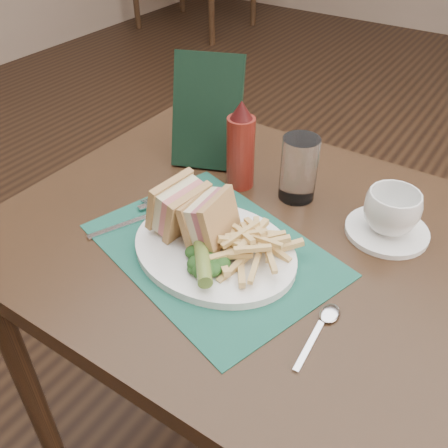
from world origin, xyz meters
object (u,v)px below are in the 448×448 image
at_px(sandwich_half_b, 199,215).
at_px(check_presenter, 207,112).
at_px(sandwich_half_a, 170,201).
at_px(table_main, 244,355).
at_px(ketchup_bottle, 241,145).
at_px(placemat, 212,249).
at_px(saucer, 387,231).
at_px(plate, 214,250).
at_px(coffee_cup, 392,211).
at_px(drinking_glass, 299,169).

height_order(sandwich_half_b, check_presenter, check_presenter).
xyz_separation_m(sandwich_half_a, check_presenter, (-0.09, 0.24, 0.05)).
bearing_deg(table_main, ketchup_bottle, 129.15).
bearing_deg(table_main, check_presenter, 142.25).
height_order(placemat, sandwich_half_b, sandwich_half_b).
distance_m(sandwich_half_a, saucer, 0.40).
height_order(plate, coffee_cup, coffee_cup).
distance_m(plate, coffee_cup, 0.32).
height_order(plate, ketchup_bottle, ketchup_bottle).
bearing_deg(plate, table_main, 87.79).
xyz_separation_m(table_main, check_presenter, (-0.20, 0.16, 0.49)).
bearing_deg(check_presenter, drinking_glass, -26.43).
relative_size(plate, saucer, 2.00).
distance_m(plate, ketchup_bottle, 0.24).
height_order(sandwich_half_a, saucer, sandwich_half_a).
relative_size(placemat, sandwich_half_b, 4.49).
height_order(saucer, coffee_cup, coffee_cup).
bearing_deg(drinking_glass, saucer, -4.01).
distance_m(placemat, plate, 0.01).
bearing_deg(table_main, plate, -97.29).
bearing_deg(check_presenter, ketchup_bottle, -43.47).
xyz_separation_m(sandwich_half_a, ketchup_bottle, (0.02, 0.20, 0.03)).
xyz_separation_m(saucer, check_presenter, (-0.42, 0.03, 0.11)).
bearing_deg(sandwich_half_b, drinking_glass, 68.55).
height_order(table_main, ketchup_bottle, ketchup_bottle).
bearing_deg(saucer, sandwich_half_a, -147.08).
bearing_deg(saucer, ketchup_bottle, -177.66).
bearing_deg(placemat, plate, -38.73).
bearing_deg(ketchup_bottle, drinking_glass, 12.55).
xyz_separation_m(table_main, ketchup_bottle, (-0.09, 0.11, 0.47)).
height_order(placemat, saucer, saucer).
xyz_separation_m(saucer, ketchup_bottle, (-0.31, -0.01, 0.09)).
height_order(table_main, saucer, saucer).
bearing_deg(plate, coffee_cup, 49.46).
relative_size(coffee_cup, drinking_glass, 0.76).
bearing_deg(placemat, sandwich_half_b, 177.73).
height_order(placemat, plate, plate).
bearing_deg(sandwich_half_a, saucer, 38.30).
xyz_separation_m(plate, drinking_glass, (0.04, 0.24, 0.06)).
bearing_deg(saucer, coffee_cup, 0.00).
distance_m(drinking_glass, ketchup_bottle, 0.12).
bearing_deg(placemat, sandwich_half_a, 178.65).
height_order(table_main, plate, plate).
bearing_deg(check_presenter, placemat, -75.42).
bearing_deg(sandwich_half_a, placemat, 4.04).
bearing_deg(drinking_glass, plate, -98.64).
bearing_deg(ketchup_bottle, sandwich_half_b, -77.55).
distance_m(table_main, saucer, 0.46).
bearing_deg(plate, sandwich_half_a, 179.67).
distance_m(saucer, coffee_cup, 0.04).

